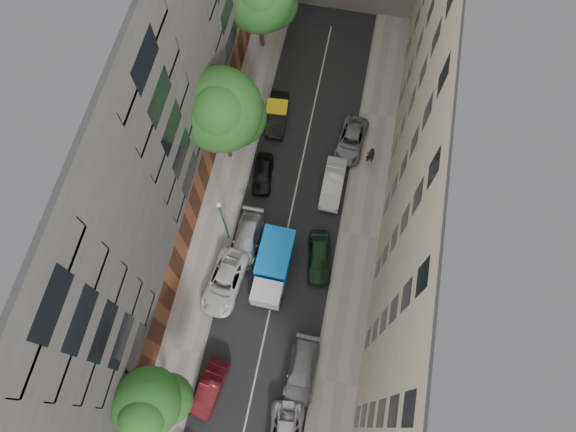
% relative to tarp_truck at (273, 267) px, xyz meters
% --- Properties ---
extents(ground, '(120.00, 120.00, 0.00)m').
position_rel_tarp_truck_xyz_m(ground, '(0.35, 4.17, -1.43)').
color(ground, '#4C4C49').
rests_on(ground, ground).
extents(road_surface, '(8.00, 44.00, 0.02)m').
position_rel_tarp_truck_xyz_m(road_surface, '(0.35, 4.17, -1.42)').
color(road_surface, black).
rests_on(road_surface, ground).
extents(sidewalk_left, '(3.00, 44.00, 0.15)m').
position_rel_tarp_truck_xyz_m(sidewalk_left, '(-5.15, 4.17, -1.35)').
color(sidewalk_left, gray).
rests_on(sidewalk_left, ground).
extents(sidewalk_right, '(3.00, 44.00, 0.15)m').
position_rel_tarp_truck_xyz_m(sidewalk_right, '(5.85, 4.17, -1.35)').
color(sidewalk_right, gray).
rests_on(sidewalk_right, ground).
extents(building_left, '(8.00, 44.00, 20.00)m').
position_rel_tarp_truck_xyz_m(building_left, '(-10.65, 4.17, 8.57)').
color(building_left, '#474542').
rests_on(building_left, ground).
extents(building_right, '(8.00, 44.00, 20.00)m').
position_rel_tarp_truck_xyz_m(building_right, '(11.35, 4.17, 8.57)').
color(building_right, '#C3B798').
rests_on(building_right, ground).
extents(tarp_truck, '(2.36, 5.64, 2.59)m').
position_rel_tarp_truck_xyz_m(tarp_truck, '(0.00, 0.00, 0.00)').
color(tarp_truck, black).
rests_on(tarp_truck, ground).
extents(car_left_1, '(2.00, 4.16, 1.31)m').
position_rel_tarp_truck_xyz_m(car_left_1, '(-2.45, -8.95, -0.77)').
color(car_left_1, '#4D0F13').
rests_on(car_left_1, ground).
extents(car_left_2, '(2.94, 5.43, 1.45)m').
position_rel_tarp_truck_xyz_m(car_left_2, '(-3.25, -1.63, -0.70)').
color(car_left_2, silver).
rests_on(car_left_2, ground).
extents(car_left_3, '(1.99, 4.81, 1.39)m').
position_rel_tarp_truck_xyz_m(car_left_3, '(-2.45, 1.97, -0.73)').
color(car_left_3, '#AFAFB3').
rests_on(car_left_3, ground).
extents(car_left_4, '(1.90, 3.86, 1.27)m').
position_rel_tarp_truck_xyz_m(car_left_4, '(-2.45, 7.57, -0.79)').
color(car_left_4, black).
rests_on(car_left_4, ground).
extents(car_left_5, '(1.88, 4.49, 1.44)m').
position_rel_tarp_truck_xyz_m(car_left_5, '(-2.45, 13.17, -0.70)').
color(car_left_5, black).
rests_on(car_left_5, ground).
extents(car_right_1, '(1.99, 4.79, 1.38)m').
position_rel_tarp_truck_xyz_m(car_right_1, '(3.39, -6.63, -0.73)').
color(car_right_1, slate).
rests_on(car_right_1, ground).
extents(car_right_2, '(2.38, 4.47, 1.45)m').
position_rel_tarp_truck_xyz_m(car_right_2, '(3.15, 1.57, -0.70)').
color(car_right_2, black).
rests_on(car_right_2, ground).
extents(car_right_3, '(1.60, 4.53, 1.49)m').
position_rel_tarp_truck_xyz_m(car_right_3, '(3.15, 7.77, -0.68)').
color(car_right_3, silver).
rests_on(car_right_3, ground).
extents(car_right_4, '(2.52, 4.80, 1.29)m').
position_rel_tarp_truck_xyz_m(car_right_4, '(3.95, 11.97, -0.78)').
color(car_right_4, slate).
rests_on(car_right_4, ground).
extents(tree_near, '(4.58, 4.20, 7.54)m').
position_rel_tarp_truck_xyz_m(tree_near, '(-4.98, -10.70, 3.83)').
color(tree_near, '#382619').
rests_on(tree_near, sidewalk_left).
extents(tree_mid, '(6.21, 6.07, 9.59)m').
position_rel_tarp_truck_xyz_m(tree_mid, '(-5.42, 8.83, 5.00)').
color(tree_mid, '#382619').
rests_on(tree_mid, sidewalk_left).
extents(lamp_post, '(0.36, 0.36, 6.41)m').
position_rel_tarp_truck_xyz_m(lamp_post, '(-3.90, 1.97, 2.67)').
color(lamp_post, '#1A5B35').
rests_on(lamp_post, sidewalk_left).
extents(pedestrian, '(0.80, 0.63, 1.94)m').
position_rel_tarp_truck_xyz_m(pedestrian, '(5.67, 10.66, -0.31)').
color(pedestrian, black).
rests_on(pedestrian, sidewalk_right).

